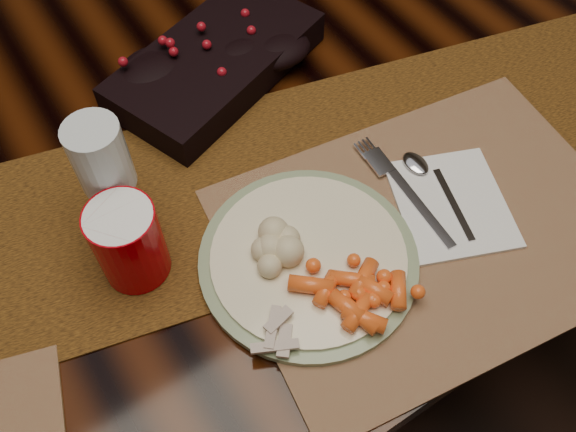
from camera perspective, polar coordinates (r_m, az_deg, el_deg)
floor at (r=1.53m, az=-4.86°, el=-9.97°), size 5.00×5.00×0.00m
dining_table at (r=1.20m, az=-6.13°, el=-2.77°), size 1.80×1.00×0.75m
table_runner at (r=0.80m, az=-6.50°, el=1.74°), size 1.53×0.63×0.00m
centerpiece at (r=0.92m, az=-6.79°, el=14.46°), size 0.36×0.27×0.06m
placemat_main at (r=0.78m, az=13.22°, el=-1.26°), size 0.54×0.42×0.00m
dinner_plate at (r=0.73m, az=1.93°, el=-3.98°), size 0.31×0.31×0.01m
baby_carrots at (r=0.70m, az=6.36°, el=-6.79°), size 0.12×0.10×0.02m
mashed_potatoes at (r=0.71m, az=-1.16°, el=-2.50°), size 0.08×0.07×0.04m
turkey_shreds at (r=0.67m, az=-1.25°, el=-10.79°), size 0.07×0.07×0.01m
napkin at (r=0.81m, az=15.01°, el=1.10°), size 0.19×0.20×0.01m
fork at (r=0.80m, az=11.31°, el=1.93°), size 0.04×0.17×0.00m
spoon at (r=0.81m, az=14.13°, el=2.27°), size 0.07×0.14×0.00m
red_cup at (r=0.71m, az=-14.69°, el=-2.40°), size 0.10×0.10×0.11m
wine_glass at (r=0.73m, az=-16.35°, el=3.24°), size 0.06×0.06×0.17m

